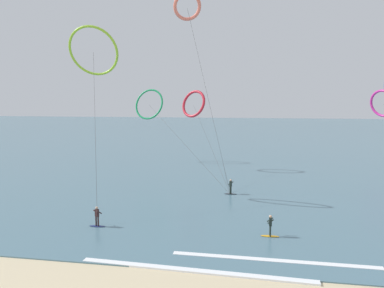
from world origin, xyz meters
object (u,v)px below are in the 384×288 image
Objects in this scene: kite_emerald at (149,104)px; surfer_navy at (97,218)px; kite_coral at (187,7)px; kite_crimson at (194,104)px; surfer_charcoal at (231,188)px; kite_magenta at (383,103)px; surfer_amber at (270,227)px; kite_lime at (93,51)px.

surfer_navy is at bearing -64.99° from kite_emerald.
kite_coral reaches higher than kite_crimson.
surfer_charcoal is 0.08× the size of kite_emerald.
kite_crimson is at bearing 42.76° from surfer_charcoal.
kite_magenta is at bearing -157.11° from kite_coral.
surfer_navy is 14.05m from surfer_amber.
kite_lime is at bearing 60.99° from surfer_amber.
kite_emerald is at bearing 124.67° from surfer_navy.
surfer_navy is at bearing -67.45° from kite_crimson.
surfer_charcoal is at bearing -36.50° from kite_emerald.
kite_emerald is (-15.13, 20.06, 9.03)m from surfer_charcoal.
surfer_navy is 0.04× the size of kite_magenta.
kite_emerald is at bearing 63.58° from kite_magenta.
surfer_navy is 1.00× the size of surfer_amber.
surfer_amber is 26.85m from kite_coral.
surfer_charcoal is 0.04× the size of kite_magenta.
surfer_charcoal is 20.76m from kite_lime.
surfer_charcoal is at bearing -167.50° from kite_lime.
surfer_amber is at bearing 104.11° from kite_coral.
kite_lime is 0.38× the size of kite_magenta.
kite_magenta reaches higher than surfer_charcoal.
surfer_amber is at bearing -144.88° from surfer_charcoal.
kite_coral is at bearing -146.05° from kite_lime.
kite_lime is at bearing 139.90° from surfer_navy.
kite_lime reaches higher than surfer_charcoal.
kite_coral is 22.86m from kite_emerald.
kite_magenta is (31.05, 14.15, -0.01)m from kite_crimson.
surfer_charcoal and surfer_amber have the same top height.
kite_coral reaches higher than surfer_navy.
kite_lime is at bearing 91.17° from kite_magenta.
kite_crimson is at bearing 18.50° from surfer_amber.
kite_lime is 19.80m from kite_crimson.
surfer_amber is 0.09× the size of kite_lime.
kite_lime reaches higher than kite_emerald.
kite_lime is (-17.98, 8.82, 14.75)m from surfer_amber.
surfer_charcoal is 38.46m from kite_magenta.
kite_coral is 0.48× the size of kite_magenta.
kite_lime is (-3.93, 8.93, 14.75)m from surfer_navy.
surfer_navy is 0.08× the size of kite_emerald.
kite_crimson is at bearing -114.82° from kite_lime.
kite_lime is at bearing 17.39° from kite_coral.
kite_crimson is at bearing 107.91° from surfer_navy.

